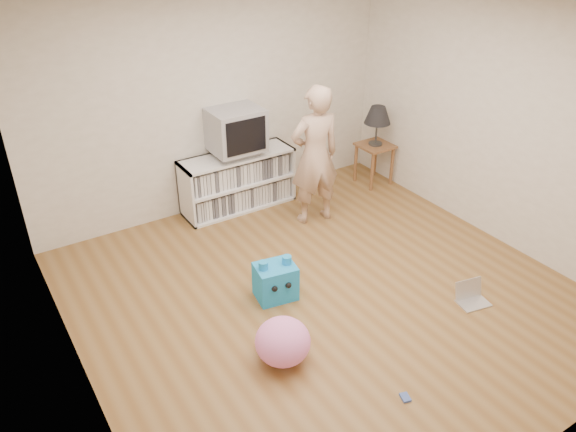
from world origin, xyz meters
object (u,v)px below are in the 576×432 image
at_px(media_unit, 237,181).
at_px(side_table, 374,154).
at_px(plush_blue, 276,281).
at_px(plush_pink, 283,342).
at_px(person, 315,156).
at_px(laptop, 471,296).
at_px(crt_tv, 235,129).
at_px(table_lamp, 378,116).
at_px(dvd_deck, 236,152).

xyz_separation_m(media_unit, side_table, (1.85, -0.39, 0.07)).
relative_size(plush_blue, plush_pink, 0.94).
distance_m(person, laptop, 2.27).
bearing_deg(media_unit, person, -51.83).
bearing_deg(crt_tv, media_unit, 90.00).
bearing_deg(table_lamp, crt_tv, 168.78).
relative_size(side_table, person, 0.33).
distance_m(laptop, plush_pink, 1.96).
bearing_deg(plush_pink, side_table, 37.97).
height_order(dvd_deck, plush_blue, dvd_deck).
relative_size(media_unit, table_lamp, 2.72).
xyz_separation_m(media_unit, laptop, (0.98, -2.88, -0.30)).
bearing_deg(person, table_lamp, -154.37).
xyz_separation_m(side_table, plush_blue, (-2.41, -1.43, -0.23)).
bearing_deg(laptop, plush_blue, 156.78).
height_order(laptop, plush_pink, plush_pink).
bearing_deg(media_unit, side_table, -11.79).
relative_size(media_unit, dvd_deck, 3.11).
height_order(crt_tv, laptop, crt_tv).
height_order(table_lamp, plush_pink, table_lamp).
xyz_separation_m(dvd_deck, plush_blue, (-0.56, -1.80, -0.55)).
height_order(table_lamp, person, person).
relative_size(person, laptop, 4.97).
xyz_separation_m(plush_blue, plush_pink, (-0.39, -0.76, 0.01)).
bearing_deg(plush_blue, crt_tv, 82.22).
bearing_deg(person, laptop, 108.35).
bearing_deg(laptop, dvd_deck, 120.23).
relative_size(laptop, plush_blue, 0.76).
bearing_deg(media_unit, table_lamp, -11.79).
bearing_deg(plush_blue, laptop, -24.99).
relative_size(table_lamp, plush_blue, 1.19).
distance_m(laptop, plush_blue, 1.87).
distance_m(crt_tv, laptop, 3.17).
bearing_deg(table_lamp, plush_pink, -142.03).
bearing_deg(crt_tv, table_lamp, -11.22).
xyz_separation_m(table_lamp, person, (-1.24, -0.39, -0.12)).
relative_size(dvd_deck, crt_tv, 0.75).
bearing_deg(laptop, person, 111.35).
bearing_deg(plush_pink, plush_blue, 62.56).
xyz_separation_m(side_table, person, (-1.24, -0.39, 0.41)).
bearing_deg(side_table, laptop, -109.30).
xyz_separation_m(crt_tv, laptop, (0.98, -2.86, -0.97)).
bearing_deg(laptop, plush_pink, -177.47).
relative_size(side_table, laptop, 1.66).
relative_size(crt_tv, side_table, 1.09).
height_order(table_lamp, plush_blue, table_lamp).
bearing_deg(table_lamp, plush_blue, -149.34).
bearing_deg(plush_pink, table_lamp, 37.97).
bearing_deg(side_table, person, -162.76).
distance_m(side_table, laptop, 2.66).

